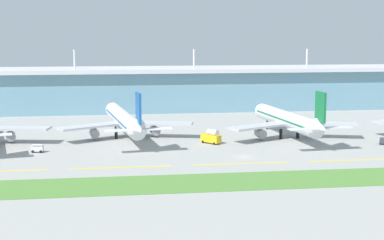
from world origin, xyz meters
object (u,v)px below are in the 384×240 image
object	(u,v)px
airliner_near_middle	(124,120)
fuel_truck	(211,137)
baggage_cart	(37,148)
airliner_far_middle	(288,120)
pushback_tug	(383,141)

from	to	relation	value
airliner_near_middle	fuel_truck	distance (m)	32.88
airliner_near_middle	baggage_cart	distance (m)	35.93
airliner_far_middle	airliner_near_middle	bearing A→B (deg)	171.41
airliner_near_middle	pushback_tug	xyz separation A→B (m)	(86.13, -24.05, -5.35)
baggage_cart	pushback_tug	bearing A→B (deg)	-0.81
fuel_truck	baggage_cart	xyz separation A→B (m)	(-56.38, -7.17, -1.00)
airliner_far_middle	baggage_cart	bearing A→B (deg)	-170.82
airliner_near_middle	baggage_cart	xyz separation A→B (m)	(-27.57, -22.45, -5.19)
baggage_cart	airliner_near_middle	bearing A→B (deg)	39.16
pushback_tug	fuel_truck	bearing A→B (deg)	171.30
fuel_truck	baggage_cart	bearing A→B (deg)	-172.75
airliner_far_middle	pushback_tug	bearing A→B (deg)	-28.24
baggage_cart	pushback_tug	distance (m)	113.71
airliner_near_middle	fuel_truck	world-z (taller)	airliner_near_middle
airliner_near_middle	airliner_far_middle	bearing A→B (deg)	-8.59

